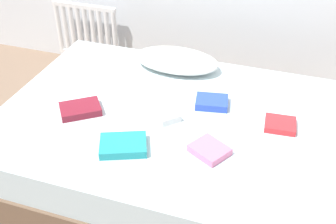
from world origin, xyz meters
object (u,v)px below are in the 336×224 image
at_px(textbook_red, 280,125).
at_px(radiator, 86,31).
at_px(textbook_pink, 209,150).
at_px(textbook_white, 163,112).
at_px(textbook_blue, 212,102).
at_px(pillow, 176,60).
at_px(textbook_maroon, 80,109).
at_px(bed, 165,146).
at_px(textbook_teal, 123,145).

bearing_deg(textbook_red, radiator, 143.99).
xyz_separation_m(textbook_pink, textbook_white, (-0.35, 0.25, 0.00)).
relative_size(textbook_white, textbook_blue, 1.18).
distance_m(radiator, pillow, 1.27).
relative_size(pillow, textbook_red, 3.43).
distance_m(textbook_pink, textbook_maroon, 0.83).
bearing_deg(textbook_red, textbook_maroon, -173.31).
bearing_deg(textbook_white, textbook_red, 52.22).
height_order(textbook_white, textbook_blue, same).
height_order(bed, textbook_pink, textbook_pink).
distance_m(textbook_blue, textbook_teal, 0.65).
bearing_deg(textbook_blue, textbook_white, -153.14).
xyz_separation_m(textbook_red, textbook_blue, (-0.42, 0.09, 0.01)).
distance_m(textbook_white, textbook_teal, 0.37).
height_order(radiator, textbook_pink, radiator).
relative_size(pillow, textbook_white, 2.58).
distance_m(textbook_red, textbook_white, 0.68).
distance_m(bed, radiator, 1.68).
height_order(textbook_red, textbook_pink, textbook_pink).
relative_size(pillow, textbook_teal, 2.40).
relative_size(bed, textbook_red, 11.58).
height_order(textbook_pink, textbook_white, textbook_white).
height_order(textbook_red, textbook_blue, textbook_blue).
xyz_separation_m(textbook_red, textbook_teal, (-0.77, -0.46, 0.00)).
bearing_deg(radiator, textbook_pink, -44.16).
relative_size(textbook_pink, textbook_teal, 0.75).
distance_m(textbook_pink, textbook_blue, 0.45).
bearing_deg(bed, textbook_teal, -106.18).
distance_m(textbook_red, textbook_maroon, 1.17).
bearing_deg(textbook_pink, textbook_maroon, -158.42).
relative_size(textbook_red, textbook_blue, 0.89).
xyz_separation_m(pillow, textbook_pink, (0.44, -0.81, -0.04)).
distance_m(pillow, textbook_blue, 0.51).
distance_m(radiator, textbook_blue, 1.75).
bearing_deg(radiator, textbook_red, -31.28).
xyz_separation_m(bed, textbook_maroon, (-0.49, -0.15, 0.27)).
distance_m(bed, textbook_white, 0.28).
relative_size(bed, pillow, 3.38).
bearing_deg(textbook_white, bed, 97.51).
bearing_deg(pillow, radiator, 148.35).
bearing_deg(textbook_maroon, textbook_red, -25.28).
xyz_separation_m(textbook_white, textbook_teal, (-0.10, -0.36, 0.00)).
relative_size(bed, radiator, 3.28).
bearing_deg(bed, pillow, 100.96).
bearing_deg(textbook_pink, textbook_blue, 131.92).
bearing_deg(textbook_pink, pillow, 148.31).
xyz_separation_m(textbook_blue, textbook_maroon, (-0.73, -0.32, -0.00)).
distance_m(bed, textbook_pink, 0.51).
relative_size(pillow, textbook_pink, 3.21).
bearing_deg(textbook_teal, textbook_pink, -8.44).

